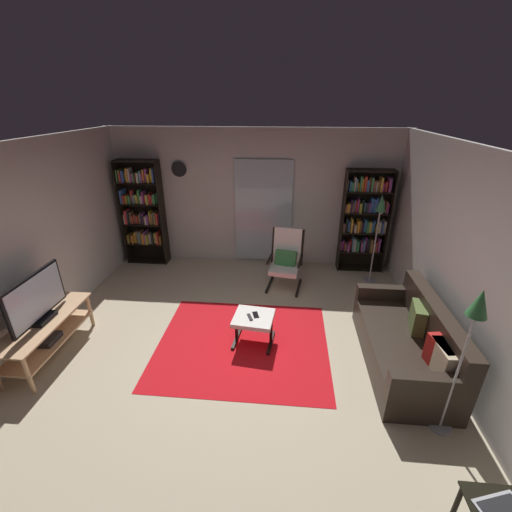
% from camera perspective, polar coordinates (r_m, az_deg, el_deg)
% --- Properties ---
extents(ground_plane, '(7.02, 7.02, 0.00)m').
position_cam_1_polar(ground_plane, '(4.66, -3.95, -15.89)').
color(ground_plane, '#C1B192').
extents(wall_back, '(5.60, 0.06, 2.60)m').
position_cam_1_polar(wall_back, '(6.65, -0.39, 9.65)').
color(wall_back, beige).
rests_on(wall_back, ground).
extents(wall_left, '(0.06, 6.00, 2.60)m').
position_cam_1_polar(wall_left, '(5.12, -35.83, 0.07)').
color(wall_left, beige).
rests_on(wall_left, ground).
extents(wall_right, '(0.06, 6.00, 2.60)m').
position_cam_1_polar(wall_right, '(4.41, 32.70, -2.60)').
color(wall_right, beige).
rests_on(wall_right, ground).
extents(glass_door_panel, '(1.10, 0.01, 2.00)m').
position_cam_1_polar(glass_door_panel, '(6.64, 1.23, 7.38)').
color(glass_door_panel, silver).
extents(area_rug, '(2.29, 1.96, 0.01)m').
position_cam_1_polar(area_rug, '(4.79, -2.25, -14.50)').
color(area_rug, red).
rests_on(area_rug, ground).
extents(tv_stand, '(0.50, 1.38, 0.53)m').
position_cam_1_polar(tv_stand, '(5.16, -31.77, -10.83)').
color(tv_stand, tan).
rests_on(tv_stand, ground).
extents(television, '(0.20, 0.96, 0.62)m').
position_cam_1_polar(television, '(4.93, -32.93, -6.20)').
color(television, black).
rests_on(television, tv_stand).
extents(bookshelf_near_tv, '(0.80, 0.30, 2.04)m').
position_cam_1_polar(bookshelf_near_tv, '(7.00, -18.49, 7.30)').
color(bookshelf_near_tv, black).
rests_on(bookshelf_near_tv, ground).
extents(bookshelf_near_sofa, '(0.85, 0.30, 1.93)m').
position_cam_1_polar(bookshelf_near_sofa, '(6.65, 17.80, 6.10)').
color(bookshelf_near_sofa, black).
rests_on(bookshelf_near_sofa, ground).
extents(leather_sofa, '(0.83, 1.88, 0.85)m').
position_cam_1_polar(leather_sofa, '(4.69, 24.19, -13.26)').
color(leather_sofa, '#2C231B').
rests_on(leather_sofa, ground).
extents(lounge_armchair, '(0.65, 0.73, 1.02)m').
position_cam_1_polar(lounge_armchair, '(5.94, 5.06, -0.22)').
color(lounge_armchair, black).
rests_on(lounge_armchair, ground).
extents(ottoman, '(0.57, 0.53, 0.42)m').
position_cam_1_polar(ottoman, '(4.62, -0.41, -10.82)').
color(ottoman, white).
rests_on(ottoman, ground).
extents(tv_remote, '(0.09, 0.15, 0.02)m').
position_cam_1_polar(tv_remote, '(4.55, -1.04, -10.22)').
color(tv_remote, black).
rests_on(tv_remote, ottoman).
extents(cell_phone, '(0.10, 0.15, 0.01)m').
position_cam_1_polar(cell_phone, '(4.60, -0.07, -9.84)').
color(cell_phone, black).
rests_on(cell_phone, ottoman).
extents(floor_lamp_by_sofa, '(0.22, 0.22, 1.62)m').
position_cam_1_polar(floor_lamp_by_sofa, '(3.53, 32.64, -9.66)').
color(floor_lamp_by_sofa, '#A5A5AD').
rests_on(floor_lamp_by_sofa, ground).
extents(floor_lamp_by_shelf, '(0.22, 0.22, 1.61)m').
position_cam_1_polar(floor_lamp_by_shelf, '(6.12, 20.04, 6.51)').
color(floor_lamp_by_shelf, '#A5A5AD').
rests_on(floor_lamp_by_shelf, ground).
extents(wall_clock, '(0.29, 0.03, 0.29)m').
position_cam_1_polar(wall_clock, '(6.73, -12.81, 14.06)').
color(wall_clock, silver).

